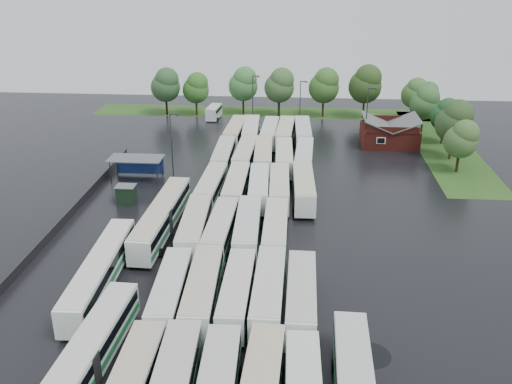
{
  "coord_description": "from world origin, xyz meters",
  "views": [
    {
      "loc": [
        7.64,
        -59.02,
        31.8
      ],
      "look_at": [
        2.0,
        12.0,
        2.5
      ],
      "focal_mm": 40.0,
      "sensor_mm": 36.0,
      "label": 1
    }
  ],
  "objects": [
    {
      "name": "bus_r2c0",
      "position": [
        -4.52,
        1.44,
        2.03
      ],
      "size": [
        3.4,
        13.39,
        3.7
      ],
      "rotation": [
        0.0,
        0.0,
        0.04
      ],
      "color": "white",
      "rests_on": "ground"
    },
    {
      "name": "bus_r2c2",
      "position": [
        1.84,
        1.51,
        2.03
      ],
      "size": [
        3.26,
        13.36,
        3.69
      ],
      "rotation": [
        0.0,
        0.0,
        0.03
      ],
      "color": "white",
      "rests_on": "ground"
    },
    {
      "name": "bus_r2c1",
      "position": [
        -1.37,
        1.34,
        1.95
      ],
      "size": [
        2.97,
        12.82,
        3.55
      ],
      "rotation": [
        0.0,
        0.0,
        -0.02
      ],
      "color": "white",
      "rests_on": "ground"
    },
    {
      "name": "tree_east_3",
      "position": [
        31.69,
        51.44,
        6.0
      ],
      "size": [
        5.64,
        5.64,
        9.33
      ],
      "color": "#322017",
      "rests_on": "ground"
    },
    {
      "name": "tree_north_0",
      "position": [
        -21.24,
        60.68,
        6.69
      ],
      "size": [
        6.28,
        6.28,
        10.4
      ],
      "color": "black",
      "rests_on": "ground"
    },
    {
      "name": "bus_r3c4",
      "position": [
        8.43,
        15.09,
        2.05
      ],
      "size": [
        3.34,
        13.48,
        3.72
      ],
      "rotation": [
        0.0,
        0.0,
        0.04
      ],
      "color": "white",
      "rests_on": "ground"
    },
    {
      "name": "artic_bus_west_a",
      "position": [
        -8.94,
        -23.1,
        1.95
      ],
      "size": [
        3.55,
        19.06,
        3.52
      ],
      "rotation": [
        0.0,
        0.0,
        -0.05
      ],
      "color": "white",
      "rests_on": "ground"
    },
    {
      "name": "grass_strip_north",
      "position": [
        2.0,
        64.8,
        0.01
      ],
      "size": [
        80.0,
        10.0,
        0.01
      ],
      "primitive_type": "cube",
      "color": "#274C16",
      "rests_on": "ground"
    },
    {
      "name": "tree_east_2",
      "position": [
        34.02,
        44.28,
        5.55
      ],
      "size": [
        5.21,
        5.21,
        8.63
      ],
      "color": "#332015",
      "rests_on": "ground"
    },
    {
      "name": "lamp_post_back_e",
      "position": [
        7.68,
        53.45,
        5.44
      ],
      "size": [
        1.44,
        0.28,
        9.37
      ],
      "color": "#2D2D30",
      "rests_on": "ground"
    },
    {
      "name": "tree_north_2",
      "position": [
        -4.68,
        62.72,
        6.73
      ],
      "size": [
        6.32,
        6.32,
        10.46
      ],
      "color": "black",
      "rests_on": "ground"
    },
    {
      "name": "lamp_post_ne",
      "position": [
        19.59,
        41.03,
        6.32
      ],
      "size": [
        1.68,
        0.33,
        10.88
      ],
      "color": "#2D2D30",
      "rests_on": "ground"
    },
    {
      "name": "bus_r4c4",
      "position": [
        8.49,
        28.74,
        1.96
      ],
      "size": [
        3.14,
        12.86,
        3.56
      ],
      "rotation": [
        0.0,
        0.0,
        -0.03
      ],
      "color": "white",
      "rests_on": "ground"
    },
    {
      "name": "bus_r1c1",
      "position": [
        -1.23,
        -12.37,
        2.05
      ],
      "size": [
        3.39,
        13.48,
        3.72
      ],
      "rotation": [
        0.0,
        0.0,
        0.04
      ],
      "color": "white",
      "rests_on": "ground"
    },
    {
      "name": "tree_north_6",
      "position": [
        31.42,
        60.78,
        5.82
      ],
      "size": [
        5.47,
        5.47,
        9.05
      ],
      "color": "#312213",
      "rests_on": "ground"
    },
    {
      "name": "puddle_0",
      "position": [
        -1.28,
        -21.21,
        0.0
      ],
      "size": [
        4.14,
        4.14,
        0.01
      ],
      "primitive_type": "cylinder",
      "color": "black",
      "rests_on": "ground"
    },
    {
      "name": "puddle_1",
      "position": [
        7.16,
        -20.1,
        0.0
      ],
      "size": [
        3.34,
        3.34,
        0.01
      ],
      "primitive_type": "cylinder",
      "color": "black",
      "rests_on": "ground"
    },
    {
      "name": "tree_north_3",
      "position": [
        3.2,
        61.65,
        6.79
      ],
      "size": [
        6.37,
        6.37,
        10.55
      ],
      "color": "black",
      "rests_on": "ground"
    },
    {
      "name": "bus_r4c1",
      "position": [
        -1.09,
        28.72,
        1.99
      ],
      "size": [
        3.11,
        13.1,
        3.63
      ],
      "rotation": [
        0.0,
        0.0,
        -0.03
      ],
      "color": "white",
      "rests_on": "ground"
    },
    {
      "name": "bus_r5c1",
      "position": [
        -1.35,
        42.23,
        2.02
      ],
      "size": [
        3.3,
        13.27,
        3.67
      ],
      "rotation": [
        0.0,
        0.0,
        0.04
      ],
      "color": "white",
      "rests_on": "ground"
    },
    {
      "name": "bus_r1c0",
      "position": [
        -4.36,
        -12.58,
        1.95
      ],
      "size": [
        3.34,
        12.83,
        3.54
      ],
      "rotation": [
        0.0,
        0.0,
        0.05
      ],
      "color": "white",
      "rests_on": "ground"
    },
    {
      "name": "utility_hut",
      "position": [
        -16.2,
        12.6,
        1.32
      ],
      "size": [
        2.7,
        2.2,
        2.62
      ],
      "color": "black",
      "rests_on": "ground"
    },
    {
      "name": "bus_r3c0",
      "position": [
        -4.55,
        14.67,
        1.97
      ],
      "size": [
        3.09,
        12.92,
        3.58
      ],
      "rotation": [
        0.0,
        0.0,
        -0.03
      ],
      "color": "white",
      "rests_on": "ground"
    },
    {
      "name": "brick_building",
      "position": [
        24.0,
        42.77,
        1.87
      ],
      "size": [
        10.07,
        8.6,
        5.39
      ],
      "color": "maroon",
      "rests_on": "ground"
    },
    {
      "name": "west_fence",
      "position": [
        -22.2,
        8.0,
        0.6
      ],
      "size": [
        0.1,
        50.0,
        1.2
      ],
      "primitive_type": "cube",
      "color": "#2D2D30",
      "rests_on": "ground"
    },
    {
      "name": "artic_bus_west_c",
      "position": [
        -12.42,
        -9.34,
        1.97
      ],
      "size": [
        3.41,
        19.21,
        3.55
      ],
      "rotation": [
        0.0,
        0.0,
        0.04
      ],
      "color": "white",
      "rests_on": "ground"
    },
    {
      "name": "bus_r3c2",
      "position": [
        2.17,
        14.85,
        1.94
      ],
      "size": [
        3.29,
        12.76,
        3.52
      ],
      "rotation": [
        0.0,
        0.0,
        0.05
      ],
      "color": "white",
      "rests_on": "ground"
    },
    {
      "name": "lamp_post_nw",
      "position": [
        -11.89,
        23.84,
        5.84
      ],
      "size": [
        1.55,
        0.3,
        10.05
      ],
      "color": "#2D2D30",
      "rests_on": "ground"
    },
    {
      "name": "bus_r3c3",
      "position": [
        5.04,
        15.01,
        1.95
      ],
      "size": [
        3.16,
        12.84,
        3.55
      ],
      "rotation": [
        0.0,
        0.0,
        0.04
      ],
      "color": "white",
      "rests_on": "ground"
    },
    {
      "name": "puddle_4",
      "position": [
        14.32,
        -18.2,
        0.0
      ],
      "size": [
        3.62,
        3.62,
        0.01
      ],
      "primitive_type": "cylinder",
      "color": "black",
      "rests_on": "ground"
    },
    {
      "name": "tree_east_0",
      "position": [
        33.09,
        28.94,
        5.6
      ],
      "size": [
        5.26,
        5.26,
        8.72
      ],
      "color": "black",
      "rests_on": "ground"
    },
    {
      "name": "tree_east_4",
      "position": [
        34.03,
        61.49,
        5.22
      ],
      "size": [
        4.9,
        4.9,
        8.12
      ],
      "color": "black",
      "rests_on": "ground"
    },
    {
      "name": "bus_r4c0",
      "position": [
        -4.58,
        28.34,
        1.97
      ],
      "size": [
        2.92,
        12.88,
        3.58
      ],
      "rotation": [
        0.0,
        0.0,
        0.01
      ],
      "color": "white",
      "rests_on": "ground"
    },
    {
      "name": "tree_north_4",
      "position": [
        12.64,
        61.81,
        6.87
      ],
      "size": [
        6.45,
        6.45,
        10.68
      ],
      "color": "#301F16",
      "rests_on": "ground"
    },
    {
      "name": "grass_strip_east",
      "position": [
        34.0,
        42.8,
        0.01
      ],
      "size": [
        10.0,
        50.0,
        0.01
      ],
      "primitive_type": "cube",
      "color": "#274C16",
      "rests_on": "ground"
    },
    {
      "name": "bus_r1c3",
      "position": [
        5.13,
        -12.13,
        2.04
      ],
      "size": [
        2.9,
        13.35,
        3.71
      ],
      "rotation": [
        0.0,
        0.0,
        -0.0
      ],
      "color": "white",
      "rests_on": "ground"
    },
    {
      "name": "bus_r3c1",
      "position": [
        -1.02,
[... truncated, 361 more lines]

